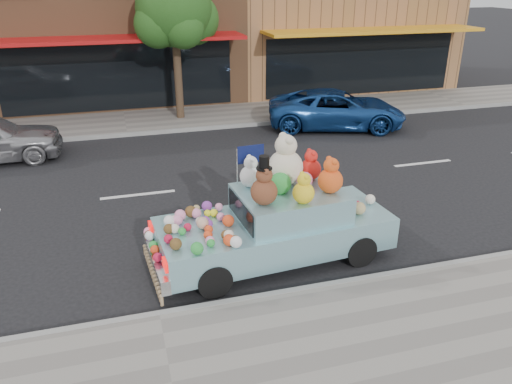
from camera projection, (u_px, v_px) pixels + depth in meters
name	position (u px, v px, depth m)	size (l,w,h in m)	color
ground	(138.00, 195.00, 12.25)	(120.00, 120.00, 0.00)	black
far_sidewalk	(125.00, 123.00, 17.94)	(60.00, 3.00, 0.12)	gray
near_kerb	(160.00, 316.00, 7.83)	(60.00, 0.12, 0.13)	gray
far_kerb	(127.00, 134.00, 16.62)	(60.00, 0.12, 0.13)	gray
storefront_mid	(110.00, 8.00, 21.31)	(10.00, 9.80, 7.30)	#905E3D
storefront_right	(326.00, 4.00, 23.85)	(10.00, 9.80, 7.30)	#97653F
street_tree	(175.00, 15.00, 17.04)	(3.00, 2.70, 5.22)	#38281C
car_blue	(337.00, 109.00, 17.33)	(2.18, 4.72, 1.31)	#19458E
art_car	(276.00, 220.00, 9.24)	(4.60, 2.07, 2.32)	black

